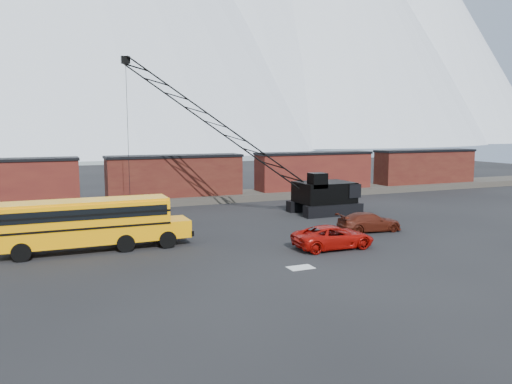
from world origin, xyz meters
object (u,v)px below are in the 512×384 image
Objects in this scene: school_bus at (91,222)px; red_pickup at (333,237)px; maroon_suv at (369,222)px; crawler_crane at (221,128)px.

school_bus reaches higher than red_pickup.
red_pickup is (14.12, -5.25, -1.07)m from school_bus.
school_bus reaches higher than maroon_suv.
school_bus is 19.43m from maroon_suv.
school_bus is 2.22× the size of red_pickup.
red_pickup is at bearing 128.71° from maroon_suv.
red_pickup is at bearing -79.81° from crawler_crane.
crawler_crane is (-2.55, 14.19, 6.86)m from red_pickup.
crawler_crane reaches higher than school_bus.
red_pickup reaches higher than maroon_suv.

